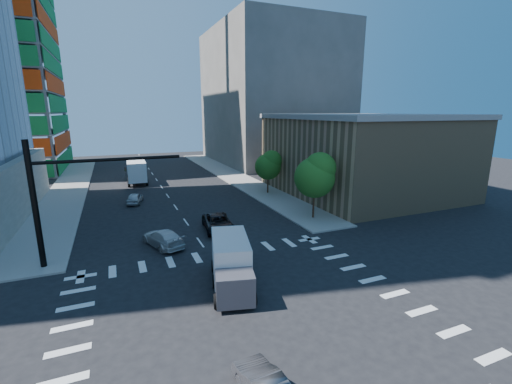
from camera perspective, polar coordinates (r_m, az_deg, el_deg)
name	(u,v)px	position (r m, az deg, el deg)	size (l,w,h in m)	color
ground	(254,319)	(19.75, -0.42, -20.35)	(160.00, 160.00, 0.00)	black
road_markings	(254,319)	(19.75, -0.42, -20.33)	(20.00, 20.00, 0.01)	silver
sidewalk_ne	(232,176)	(59.31, -3.96, 2.70)	(5.00, 60.00, 0.15)	gray
sidewalk_nw	(70,188)	(56.62, -28.65, 0.58)	(5.00, 60.00, 0.15)	gray
commercial_building	(362,154)	(48.91, 17.22, 6.09)	(20.50, 22.50, 10.60)	#947A56
bg_building_ne	(272,97)	(77.75, 2.65, 15.53)	(24.00, 30.00, 28.00)	#5C5853
signal_mast_nw	(58,192)	(27.52, -30.11, 0.06)	(10.20, 0.40, 9.00)	black
tree_south	(316,175)	(35.26, 10.02, 2.87)	(4.16, 4.16, 6.82)	#382316
tree_north	(269,165)	(45.90, 2.20, 4.56)	(3.54, 3.52, 5.78)	#382316
car_nb_far	(218,223)	(32.44, -6.36, -5.13)	(2.44, 5.29, 1.47)	black
car_sb_near	(163,238)	(29.67, -15.24, -7.40)	(1.96, 4.81, 1.40)	#B9B9B9
car_sb_mid	(135,198)	(44.14, -19.54, -0.97)	(1.54, 3.84, 1.31)	#B5B9BD
box_truck_near	(232,268)	(22.05, -4.07, -12.58)	(3.76, 6.17, 3.02)	black
box_truck_far	(137,173)	(56.62, -19.26, 3.01)	(3.11, 6.85, 3.54)	black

